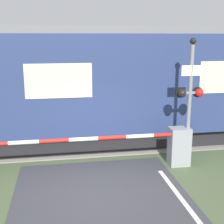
{
  "coord_description": "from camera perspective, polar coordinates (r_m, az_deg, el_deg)",
  "views": [
    {
      "loc": [
        -0.89,
        -6.89,
        3.75
      ],
      "look_at": [
        0.63,
        1.99,
        1.56
      ],
      "focal_mm": 50.0,
      "sensor_mm": 36.0,
      "label": 1
    }
  ],
  "objects": [
    {
      "name": "track_bed",
      "position": [
        11.51,
        -4.78,
        -5.3
      ],
      "size": [
        36.0,
        3.2,
        0.13
      ],
      "color": "gray",
      "rests_on": "ground_plane"
    },
    {
      "name": "ground_plane",
      "position": [
        7.89,
        -2.13,
        -14.74
      ],
      "size": [
        80.0,
        80.0,
        0.0
      ],
      "primitive_type": "plane",
      "color": "#475638"
    },
    {
      "name": "train",
      "position": [
        12.26,
        16.93,
        5.25
      ],
      "size": [
        19.91,
        2.98,
        4.08
      ],
      "color": "black",
      "rests_on": "ground_plane"
    },
    {
      "name": "signal_post",
      "position": [
        9.19,
        14.07,
        2.98
      ],
      "size": [
        0.82,
        0.26,
        3.72
      ],
      "color": "gray",
      "rests_on": "ground_plane"
    },
    {
      "name": "crossing_barrier",
      "position": [
        9.31,
        9.17,
        -5.99
      ],
      "size": [
        6.06,
        0.44,
        1.15
      ],
      "color": "gray",
      "rests_on": "ground_plane"
    }
  ]
}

